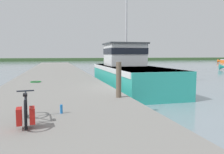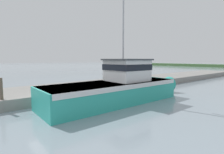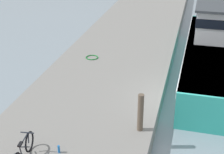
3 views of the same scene
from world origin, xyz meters
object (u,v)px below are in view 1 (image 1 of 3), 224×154
object	(u,v)px
fishing_boat_main	(128,71)
bicycle_touring	(26,111)
mooring_post	(119,80)
water_bottle_on_curb	(61,109)

from	to	relation	value
fishing_boat_main	bicycle_touring	world-z (taller)	fishing_boat_main
mooring_post	fishing_boat_main	bearing A→B (deg)	68.78
fishing_boat_main	mooring_post	size ratio (longest dim) A/B	9.29
water_bottle_on_curb	bicycle_touring	bearing A→B (deg)	-136.10
fishing_boat_main	water_bottle_on_curb	xyz separation A→B (m)	(-5.28, -9.55, -0.33)
fishing_boat_main	water_bottle_on_curb	size ratio (longest dim) A/B	51.06
fishing_boat_main	water_bottle_on_curb	bearing A→B (deg)	-118.07
bicycle_touring	mooring_post	world-z (taller)	mooring_post
fishing_boat_main	bicycle_touring	bearing A→B (deg)	-119.76
fishing_boat_main	water_bottle_on_curb	distance (m)	10.92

